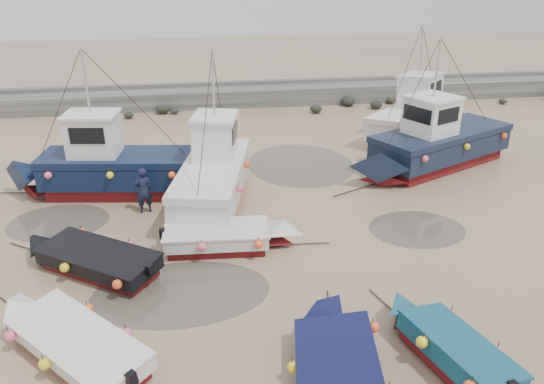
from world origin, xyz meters
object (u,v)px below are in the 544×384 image
(dinghy_4, at_px, (91,256))
(person, at_px, (146,212))
(cabin_boat_0, at_px, (104,165))
(cabin_boat_2, at_px, (433,143))
(dinghy_2, at_px, (446,342))
(dinghy_5, at_px, (227,235))
(cabin_boat_3, at_px, (419,115))
(cabin_boat_1, at_px, (215,171))
(dinghy_0, at_px, (72,338))
(dinghy_1, at_px, (342,371))

(dinghy_4, relative_size, person, 2.97)
(cabin_boat_0, height_order, cabin_boat_2, same)
(dinghy_2, xyz_separation_m, dinghy_5, (-4.93, 6.60, -0.01))
(cabin_boat_3, relative_size, person, 4.23)
(cabin_boat_2, relative_size, cabin_boat_3, 1.28)
(dinghy_4, height_order, cabin_boat_3, cabin_boat_3)
(dinghy_2, distance_m, dinghy_4, 11.12)
(dinghy_5, height_order, cabin_boat_2, cabin_boat_2)
(cabin_boat_0, bearing_deg, cabin_boat_3, -63.15)
(cabin_boat_3, bearing_deg, dinghy_5, -88.03)
(dinghy_2, xyz_separation_m, cabin_boat_1, (-5.06, 10.84, 0.79))
(dinghy_0, bearing_deg, cabin_boat_1, 23.06)
(dinghy_2, bearing_deg, cabin_boat_0, 113.68)
(dinghy_1, xyz_separation_m, cabin_boat_0, (-6.84, 12.86, 0.83))
(dinghy_5, relative_size, cabin_boat_3, 0.74)
(dinghy_4, bearing_deg, cabin_boat_2, -28.96)
(dinghy_0, distance_m, dinghy_1, 6.83)
(dinghy_2, relative_size, cabin_boat_3, 0.66)
(dinghy_5, bearing_deg, cabin_boat_1, -174.12)
(dinghy_1, bearing_deg, cabin_boat_2, 68.31)
(dinghy_1, relative_size, cabin_boat_0, 0.69)
(dinghy_5, distance_m, cabin_boat_1, 4.32)
(person, bearing_deg, cabin_boat_2, 176.31)
(dinghy_1, relative_size, dinghy_4, 1.18)
(dinghy_1, distance_m, cabin_boat_0, 14.59)
(dinghy_0, distance_m, person, 8.56)
(cabin_boat_1, relative_size, person, 5.25)
(cabin_boat_2, bearing_deg, cabin_boat_1, 75.83)
(dinghy_0, bearing_deg, dinghy_4, 49.75)
(cabin_boat_1, xyz_separation_m, person, (-2.90, -0.69, -1.35))
(cabin_boat_3, bearing_deg, cabin_boat_2, -56.80)
(dinghy_1, height_order, cabin_boat_0, cabin_boat_0)
(person, bearing_deg, dinghy_0, 65.54)
(dinghy_4, bearing_deg, cabin_boat_3, -18.40)
(dinghy_0, relative_size, dinghy_5, 0.91)
(dinghy_4, xyz_separation_m, cabin_boat_0, (-0.27, 6.41, 0.82))
(dinghy_1, bearing_deg, dinghy_0, 170.79)
(dinghy_1, distance_m, cabin_boat_3, 20.72)
(cabin_boat_1, distance_m, person, 3.27)
(dinghy_0, relative_size, cabin_boat_2, 0.53)
(dinghy_1, xyz_separation_m, person, (-5.10, 10.72, -0.54))
(dinghy_1, xyz_separation_m, dinghy_2, (2.86, 0.57, 0.02))
(cabin_boat_1, height_order, cabin_boat_3, same)
(cabin_boat_3, bearing_deg, cabin_boat_1, -101.40)
(dinghy_2, relative_size, person, 2.81)
(dinghy_4, relative_size, cabin_boat_3, 0.70)
(cabin_boat_1, bearing_deg, dinghy_1, -66.25)
(cabin_boat_0, bearing_deg, dinghy_1, -143.10)
(cabin_boat_2, bearing_deg, cabin_boat_3, -41.18)
(dinghy_4, bearing_deg, dinghy_1, -98.68)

